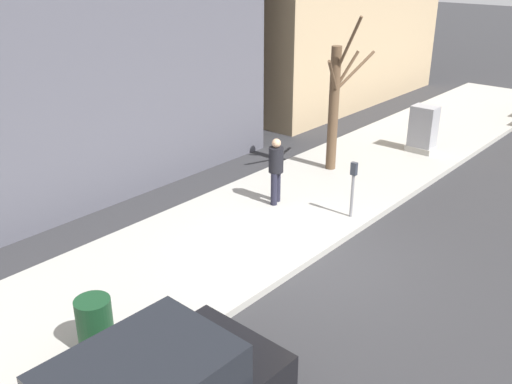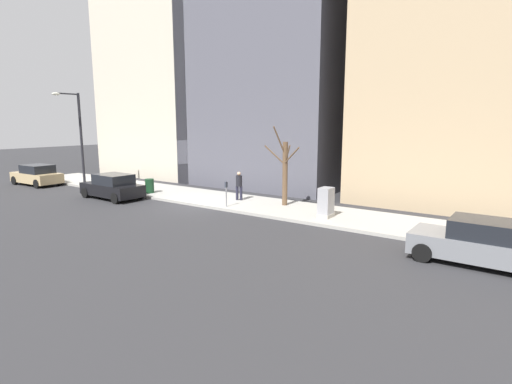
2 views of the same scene
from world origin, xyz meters
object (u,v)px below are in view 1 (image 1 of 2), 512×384
object	(u,v)px
pedestrian_near_meter	(276,167)
parking_meter	(353,184)
utility_box	(423,130)
bare_tree	(335,104)
trash_bin	(95,325)

from	to	relation	value
pedestrian_near_meter	parking_meter	bearing A→B (deg)	87.95
utility_box	bare_tree	size ratio (longest dim) A/B	0.33
pedestrian_near_meter	bare_tree	bearing A→B (deg)	166.93
bare_tree	pedestrian_near_meter	bearing A→B (deg)	95.55
parking_meter	bare_tree	size ratio (longest dim) A/B	0.32
parking_meter	bare_tree	xyz separation A→B (m)	(2.11, -2.36, 1.05)
bare_tree	pedestrian_near_meter	size ratio (longest dim) A/B	2.58
bare_tree	pedestrian_near_meter	xyz separation A→B (m)	(-0.28, 2.90, -0.94)
trash_bin	pedestrian_near_meter	distance (m)	6.34
utility_box	pedestrian_near_meter	world-z (taller)	pedestrian_near_meter
utility_box	bare_tree	xyz separation A→B (m)	(1.26, 3.06, 1.18)
parking_meter	bare_tree	distance (m)	3.33
pedestrian_near_meter	utility_box	bearing A→B (deg)	152.03
trash_bin	utility_box	bearing A→B (deg)	-88.11
trash_bin	bare_tree	bearing A→B (deg)	-79.61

